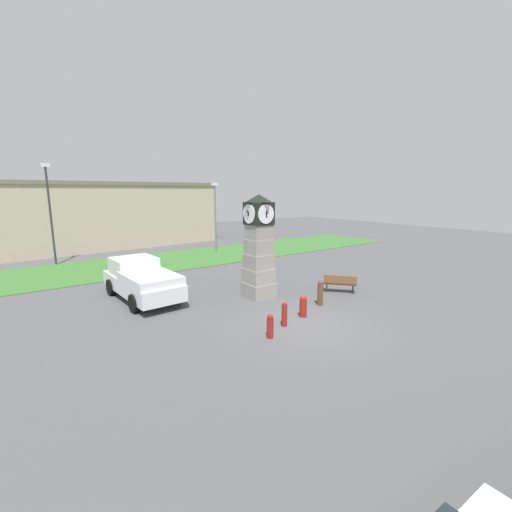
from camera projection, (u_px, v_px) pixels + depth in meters
name	position (u px, v px, depth m)	size (l,w,h in m)	color
ground_plane	(305.00, 325.00, 13.03)	(79.25, 79.25, 0.00)	#4C4C4F
clock_tower	(259.00, 250.00, 16.04)	(1.35, 1.33, 4.86)	gray
bollard_near_tower	(270.00, 326.00, 11.78)	(0.24, 0.24, 0.86)	maroon
bollard_mid_row	(284.00, 314.00, 12.81)	(0.21, 0.21, 0.95)	maroon
bollard_far_row	(303.00, 306.00, 13.78)	(0.30, 0.30, 0.89)	maroon
bollard_end_row	(320.00, 293.00, 15.15)	(0.25, 0.25, 1.14)	brown
pickup_truck	(142.00, 280.00, 15.95)	(2.39, 5.31, 1.85)	silver
bench	(340.00, 282.00, 17.05)	(1.44, 1.56, 0.90)	brown
street_lamp_near_road	(50.00, 208.00, 22.78)	(0.50, 0.24, 6.78)	#333338
street_lamp_far_side	(215.00, 212.00, 27.98)	(0.50, 0.24, 5.64)	slate
warehouse_blue_far	(104.00, 214.00, 31.27)	(20.41, 8.98, 5.76)	#B7A88E
grass_verge_far	(128.00, 266.00, 23.11)	(47.55, 6.91, 0.04)	#386B2D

